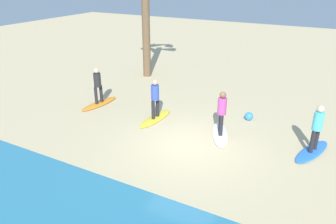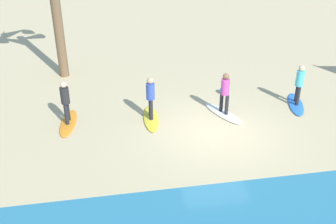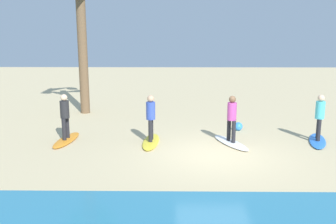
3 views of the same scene
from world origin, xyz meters
name	(u,v)px [view 2 (image 2 of 3)]	position (x,y,z in m)	size (l,w,h in m)	color
ground_plane	(214,131)	(0.00, 0.00, 0.00)	(60.00, 60.00, 0.00)	#CCB789
surfboard_blue	(296,104)	(-3.86, -1.48, 0.04)	(2.10, 0.56, 0.09)	blue
surfer_blue	(300,82)	(-3.86, -1.48, 1.04)	(0.32, 0.44, 1.64)	#232328
surfboard_white	(223,113)	(-0.70, -1.20, 0.04)	(2.10, 0.56, 0.09)	white
surfer_white	(225,90)	(-0.70, -1.20, 1.04)	(0.32, 0.43, 1.64)	#232328
surfboard_yellow	(151,118)	(2.15, -1.29, 0.04)	(2.10, 0.56, 0.09)	yellow
surfer_yellow	(150,95)	(2.15, -1.29, 1.04)	(0.32, 0.46, 1.64)	#232328
surfboard_orange	(68,123)	(5.24, -1.46, 0.04)	(2.10, 0.56, 0.09)	orange
surfer_orange	(65,99)	(5.24, -1.46, 1.04)	(0.32, 0.46, 1.64)	#232328
beach_ball	(224,90)	(-1.27, -3.04, 0.17)	(0.34, 0.34, 0.34)	#338CE5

